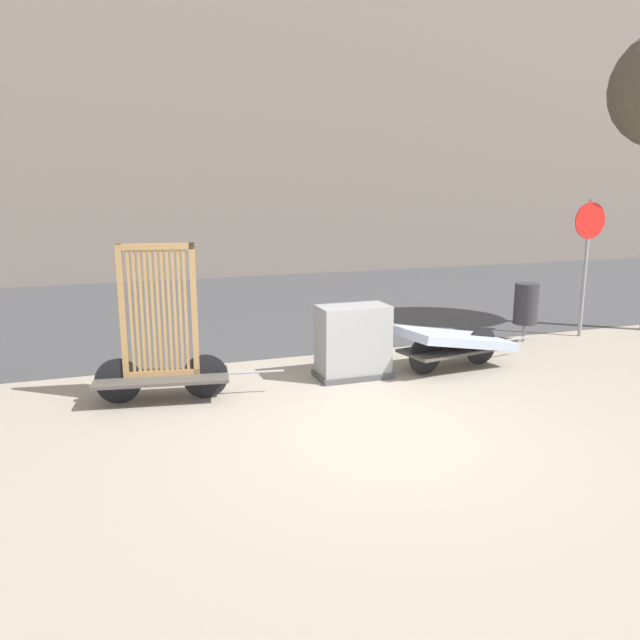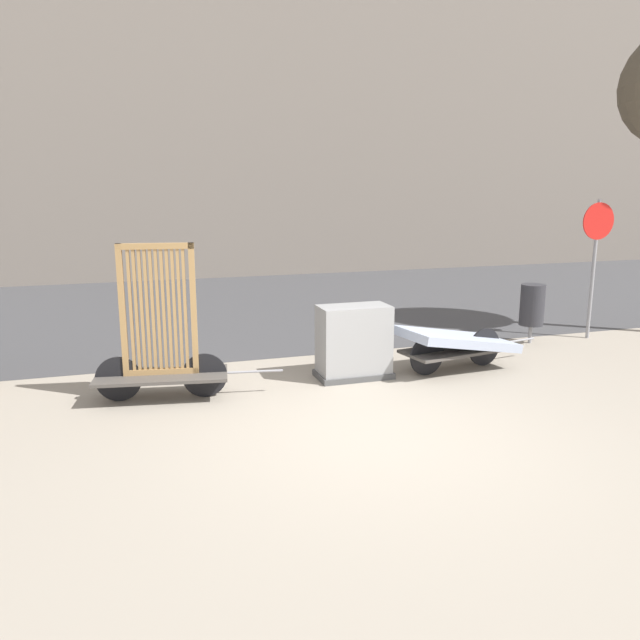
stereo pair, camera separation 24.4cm
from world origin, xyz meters
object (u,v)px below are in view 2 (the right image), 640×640
Objects in this scene: trash_bin at (532,305)px; utility_cabinet at (354,345)px; bike_cart_with_mattress at (457,342)px; bike_cart_with_bedframe at (161,346)px; sign_post at (596,247)px.

utility_cabinet is at bearing -165.50° from trash_bin.
bike_cart_with_mattress is at bearing -152.54° from trash_bin.
bike_cart_with_mattress is at bearing 9.00° from bike_cart_with_bedframe.
sign_post is (7.28, 1.03, 0.91)m from bike_cart_with_bedframe.
sign_post is (1.18, -0.01, 0.93)m from trash_bin.
utility_cabinet is 1.03× the size of trash_bin.
utility_cabinet is (-1.53, 0.13, 0.05)m from bike_cart_with_mattress.
trash_bin is at bearing 14.50° from utility_cabinet.
bike_cart_with_mattress is 1.53m from utility_cabinet.
trash_bin is (6.10, 1.04, -0.02)m from bike_cart_with_bedframe.
utility_cabinet reaches higher than bike_cart_with_mattress.
sign_post is (4.71, 0.90, 1.12)m from utility_cabinet.
bike_cart_with_bedframe is 0.97× the size of bike_cart_with_mattress.
sign_post is at bearing -0.46° from trash_bin.
trash_bin is at bearing 18.65° from bike_cart_with_bedframe.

